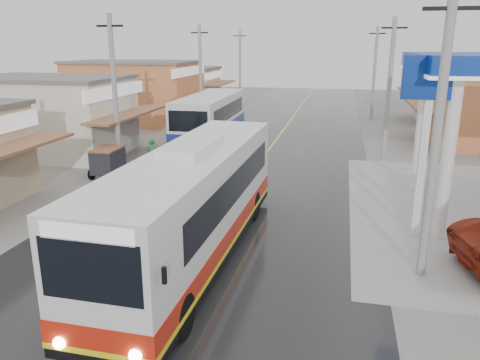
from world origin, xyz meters
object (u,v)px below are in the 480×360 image
(second_bus, at_px, (211,118))
(tricycle_near, at_px, (107,160))
(cyclist, at_px, (154,165))
(coach_bus, at_px, (195,203))
(tyre_stack, at_px, (100,188))

(second_bus, bearing_deg, tricycle_near, -108.76)
(second_bus, height_order, cyclist, second_bus)
(second_bus, distance_m, tricycle_near, 9.47)
(coach_bus, bearing_deg, tricycle_near, 133.51)
(coach_bus, distance_m, tricycle_near, 10.79)
(coach_bus, bearing_deg, second_bus, 105.66)
(tyre_stack, bearing_deg, tricycle_near, 109.60)
(second_bus, bearing_deg, cyclist, -93.87)
(cyclist, bearing_deg, coach_bus, -72.75)
(coach_bus, height_order, tyre_stack, coach_bus)
(tricycle_near, bearing_deg, cyclist, 4.11)
(second_bus, xyz_separation_m, tricycle_near, (-2.91, -8.97, -0.90))
(second_bus, bearing_deg, coach_bus, -76.59)
(coach_bus, relative_size, second_bus, 1.21)
(tricycle_near, relative_size, tyre_stack, 2.06)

